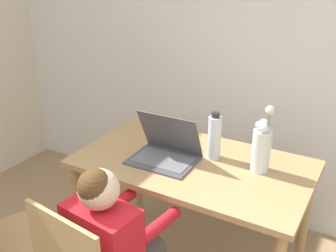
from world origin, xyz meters
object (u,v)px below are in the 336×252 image
at_px(flower_vase, 262,146).
at_px(water_bottle, 214,137).
at_px(person_seated, 113,238).
at_px(laptop, 166,149).

relative_size(flower_vase, water_bottle, 1.35).
bearing_deg(water_bottle, person_seated, -103.10).
bearing_deg(flower_vase, laptop, -164.75).
bearing_deg(person_seated, water_bottle, -96.28).
distance_m(laptop, water_bottle, 0.26).
height_order(person_seated, laptop, laptop).
height_order(laptop, flower_vase, flower_vase).
height_order(person_seated, flower_vase, flower_vase).
distance_m(person_seated, laptop, 0.57).
bearing_deg(person_seated, flower_vase, -114.87).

